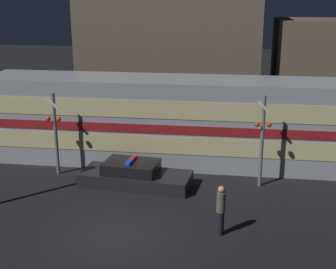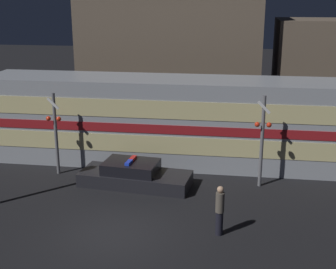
{
  "view_description": "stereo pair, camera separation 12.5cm",
  "coord_description": "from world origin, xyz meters",
  "px_view_note": "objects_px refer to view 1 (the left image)",
  "views": [
    {
      "loc": [
        4.01,
        -14.62,
        8.31
      ],
      "look_at": [
        1.06,
        6.21,
        1.94
      ],
      "focal_mm": 50.0,
      "sensor_mm": 36.0,
      "label": 1
    },
    {
      "loc": [
        4.14,
        -14.6,
        8.31
      ],
      "look_at": [
        1.06,
        6.21,
        1.94
      ],
      "focal_mm": 50.0,
      "sensor_mm": 36.0,
      "label": 2
    }
  ],
  "objects_px": {
    "police_car": "(134,176)",
    "pedestrian": "(221,210)",
    "crossing_signal_near": "(262,138)",
    "train": "(197,122)"
  },
  "relations": [
    {
      "from": "police_car",
      "to": "pedestrian",
      "type": "height_order",
      "value": "pedestrian"
    },
    {
      "from": "train",
      "to": "police_car",
      "type": "height_order",
      "value": "train"
    },
    {
      "from": "pedestrian",
      "to": "police_car",
      "type": "bearing_deg",
      "value": 134.82
    },
    {
      "from": "pedestrian",
      "to": "crossing_signal_near",
      "type": "relative_size",
      "value": 0.45
    },
    {
      "from": "train",
      "to": "crossing_signal_near",
      "type": "distance_m",
      "value": 4.05
    },
    {
      "from": "crossing_signal_near",
      "to": "police_car",
      "type": "bearing_deg",
      "value": -173.07
    },
    {
      "from": "police_car",
      "to": "pedestrian",
      "type": "relative_size",
      "value": 2.74
    },
    {
      "from": "police_car",
      "to": "pedestrian",
      "type": "bearing_deg",
      "value": -39.15
    },
    {
      "from": "pedestrian",
      "to": "crossing_signal_near",
      "type": "height_order",
      "value": "crossing_signal_near"
    },
    {
      "from": "crossing_signal_near",
      "to": "train",
      "type": "bearing_deg",
      "value": 139.09
    }
  ]
}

